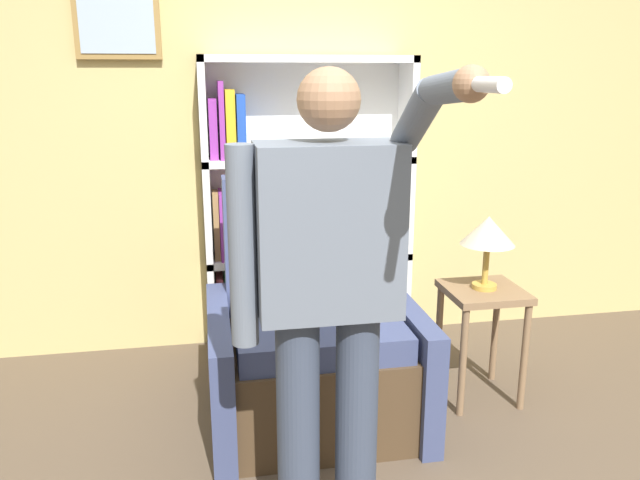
# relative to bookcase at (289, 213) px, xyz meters

# --- Properties ---
(wall_back) EXTENTS (8.00, 0.11, 2.80)m
(wall_back) POSITION_rel_bookcase_xyz_m (0.19, 0.16, 0.56)
(wall_back) COLOR tan
(wall_back) RESTS_ON ground_plane
(bookcase) EXTENTS (1.22, 0.28, 1.75)m
(bookcase) POSITION_rel_bookcase_xyz_m (0.00, 0.00, 0.00)
(bookcase) COLOR white
(bookcase) RESTS_ON ground_plane
(armchair) EXTENTS (1.00, 0.91, 1.16)m
(armchair) POSITION_rel_bookcase_xyz_m (0.00, -0.81, -0.49)
(armchair) COLOR #4C3823
(armchair) RESTS_ON ground_plane
(person_standing) EXTENTS (0.61, 0.78, 1.68)m
(person_standing) POSITION_rel_bookcase_xyz_m (-0.10, -1.69, 0.12)
(person_standing) COLOR #384256
(person_standing) RESTS_ON ground_plane
(side_table) EXTENTS (0.38, 0.38, 0.60)m
(side_table) POSITION_rel_bookcase_xyz_m (0.89, -0.81, -0.37)
(side_table) COLOR #846647
(side_table) RESTS_ON ground_plane
(table_lamp) EXTENTS (0.27, 0.27, 0.37)m
(table_lamp) POSITION_rel_bookcase_xyz_m (0.89, -0.81, 0.04)
(table_lamp) COLOR gold
(table_lamp) RESTS_ON side_table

